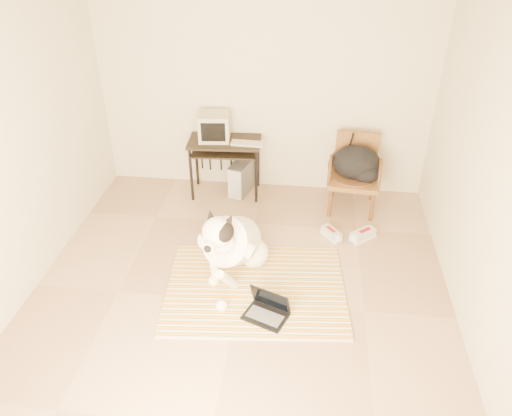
% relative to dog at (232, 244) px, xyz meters
% --- Properties ---
extents(floor, '(4.50, 4.50, 0.00)m').
position_rel_dog_xyz_m(floor, '(0.11, -0.41, -0.36)').
color(floor, tan).
rests_on(floor, ground).
extents(wall_back, '(4.50, 0.00, 4.50)m').
position_rel_dog_xyz_m(wall_back, '(0.11, 1.84, 0.99)').
color(wall_back, beige).
rests_on(wall_back, floor).
extents(wall_right, '(0.00, 4.50, 4.50)m').
position_rel_dog_xyz_m(wall_right, '(2.11, -0.41, 0.99)').
color(wall_right, beige).
rests_on(wall_right, floor).
extents(rug, '(1.83, 1.46, 0.02)m').
position_rel_dog_xyz_m(rug, '(0.26, -0.23, -0.35)').
color(rug, orange).
rests_on(rug, floor).
extents(dog, '(0.64, 1.26, 0.91)m').
position_rel_dog_xyz_m(dog, '(0.00, 0.00, 0.00)').
color(dog, white).
rests_on(dog, rug).
extents(laptop, '(0.45, 0.39, 0.27)m').
position_rel_dog_xyz_m(laptop, '(0.40, -0.58, -0.28)').
color(laptop, black).
rests_on(laptop, rug).
extents(computer_desk, '(0.90, 0.53, 0.73)m').
position_rel_dog_xyz_m(computer_desk, '(-0.33, 1.55, 0.26)').
color(computer_desk, black).
rests_on(computer_desk, floor).
extents(crt_monitor, '(0.40, 0.38, 0.32)m').
position_rel_dog_xyz_m(crt_monitor, '(-0.46, 1.60, 0.53)').
color(crt_monitor, tan).
rests_on(crt_monitor, computer_desk).
extents(desk_keyboard, '(0.39, 0.16, 0.03)m').
position_rel_dog_xyz_m(desk_keyboard, '(-0.05, 1.49, 0.38)').
color(desk_keyboard, tan).
rests_on(desk_keyboard, computer_desk).
extents(pc_tower, '(0.30, 0.48, 0.42)m').
position_rel_dog_xyz_m(pc_tower, '(-0.14, 1.60, -0.15)').
color(pc_tower, '#515154').
rests_on(pc_tower, floor).
extents(rattan_chair, '(0.63, 0.61, 0.88)m').
position_rel_dog_xyz_m(rattan_chair, '(1.24, 1.44, 0.08)').
color(rattan_chair, brown).
rests_on(rattan_chair, floor).
extents(backpack, '(0.56, 0.46, 0.40)m').
position_rel_dog_xyz_m(backpack, '(1.26, 1.39, 0.23)').
color(backpack, black).
rests_on(backpack, rattan_chair).
extents(sneaker_left, '(0.25, 0.28, 0.10)m').
position_rel_dog_xyz_m(sneaker_left, '(0.99, 0.74, -0.32)').
color(sneaker_left, silver).
rests_on(sneaker_left, floor).
extents(sneaker_right, '(0.31, 0.29, 0.11)m').
position_rel_dog_xyz_m(sneaker_right, '(1.34, 0.74, -0.31)').
color(sneaker_right, silver).
rests_on(sneaker_right, floor).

